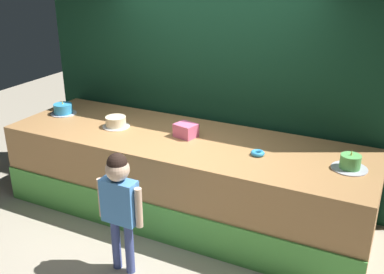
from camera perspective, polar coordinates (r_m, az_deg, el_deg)
The scene contains 9 objects.
ground_plane at distance 4.78m, azimuth -4.52°, elevation -13.04°, with size 12.00×12.00×0.00m, color #ADA38E.
stage_platform at distance 5.01m, azimuth -1.00°, elevation -5.04°, with size 4.06×1.29×0.92m.
curtain_backdrop at distance 5.28m, azimuth 2.65°, elevation 8.70°, with size 4.55×0.08×3.06m, color #113823.
child_figure at distance 4.01m, azimuth -9.30°, elevation -7.66°, with size 0.46×0.21×1.20m.
pink_box at distance 4.83m, azimuth -0.80°, elevation 0.87°, with size 0.22×0.19×0.15m, color #E36490.
donut at distance 4.44m, azimuth 8.43°, elevation -2.06°, with size 0.14×0.14×0.04m, color #3399D8.
cake_left at distance 5.79m, azimuth -16.21°, elevation 3.45°, with size 0.32×0.32×0.17m.
cake_center at distance 5.20m, azimuth -9.75°, elevation 1.90°, with size 0.31×0.31×0.12m.
cake_right at distance 4.35m, azimuth 19.63°, elevation -3.14°, with size 0.33×0.33×0.20m.
Camera 1 is at (2.06, -3.33, 2.74)m, focal length 41.55 mm.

